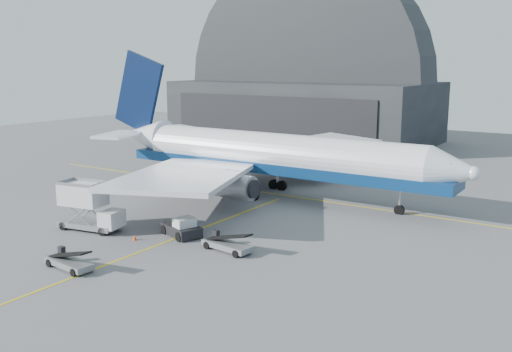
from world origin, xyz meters
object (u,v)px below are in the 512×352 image
Objects in this scene: pushback_tug at (182,229)px; belt_loader_b at (227,244)px; belt_loader_a at (69,262)px; catering_truck at (88,207)px; airliner at (264,154)px.

belt_loader_b is (5.96, -1.15, -0.12)m from pushback_tug.
catering_truck is at bearing 136.52° from belt_loader_a.
pushback_tug is at bearing -81.23° from airliner.
belt_loader_b is (8.82, -19.68, -4.32)m from airliner.
pushback_tug is 11.54m from belt_loader_a.
airliner reaches higher than pushback_tug.
belt_loader_a is at bearing -119.32° from belt_loader_b.
belt_loader_a is 12.85m from belt_loader_b.
airliner is 10.17× the size of belt_loader_a.
belt_loader_b is (7.74, 10.25, 0.02)m from belt_loader_a.
belt_loader_b reaches higher than pushback_tug.
pushback_tug is at bearing 11.08° from catering_truck.
catering_truck is 1.47× the size of pushback_tug.
airliner is 19.22m from pushback_tug.
airliner is 22.86m from catering_truck.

